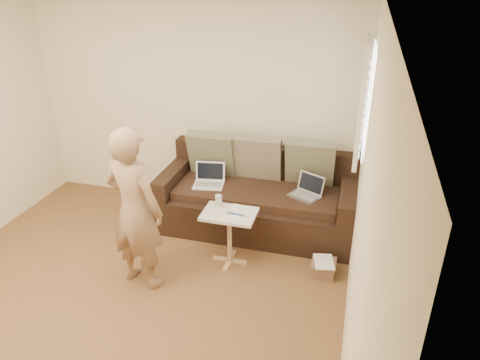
{
  "coord_description": "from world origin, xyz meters",
  "views": [
    {
      "loc": [
        1.9,
        -2.65,
        2.82
      ],
      "look_at": [
        0.8,
        1.4,
        0.78
      ],
      "focal_mm": 33.56,
      "sensor_mm": 36.0,
      "label": 1
    }
  ],
  "objects_px": {
    "laptop_white": "(209,186)",
    "person": "(135,210)",
    "sofa": "(257,195)",
    "side_table": "(230,237)",
    "laptop_silver": "(304,197)",
    "striped_box": "(323,268)",
    "drinking_glass": "(219,201)"
  },
  "relations": [
    {
      "from": "person",
      "to": "laptop_white",
      "type": "bearing_deg",
      "value": -92.35
    },
    {
      "from": "laptop_white",
      "to": "person",
      "type": "distance_m",
      "value": 1.23
    },
    {
      "from": "person",
      "to": "sofa",
      "type": "bearing_deg",
      "value": -111.75
    },
    {
      "from": "side_table",
      "to": "striped_box",
      "type": "height_order",
      "value": "side_table"
    },
    {
      "from": "laptop_white",
      "to": "side_table",
      "type": "distance_m",
      "value": 0.8
    },
    {
      "from": "laptop_silver",
      "to": "person",
      "type": "height_order",
      "value": "person"
    },
    {
      "from": "sofa",
      "to": "drinking_glass",
      "type": "distance_m",
      "value": 0.71
    },
    {
      "from": "drinking_glass",
      "to": "laptop_white",
      "type": "bearing_deg",
      "value": 118.99
    },
    {
      "from": "laptop_silver",
      "to": "laptop_white",
      "type": "distance_m",
      "value": 1.1
    },
    {
      "from": "person",
      "to": "striped_box",
      "type": "relative_size",
      "value": 6.63
    },
    {
      "from": "sofa",
      "to": "laptop_white",
      "type": "bearing_deg",
      "value": -169.51
    },
    {
      "from": "laptop_white",
      "to": "side_table",
      "type": "bearing_deg",
      "value": -64.72
    },
    {
      "from": "laptop_white",
      "to": "striped_box",
      "type": "xyz_separation_m",
      "value": [
        1.4,
        -0.59,
        -0.44
      ]
    },
    {
      "from": "laptop_silver",
      "to": "sofa",
      "type": "bearing_deg",
      "value": -161.75
    },
    {
      "from": "side_table",
      "to": "drinking_glass",
      "type": "xyz_separation_m",
      "value": [
        -0.14,
        0.1,
        0.35
      ]
    },
    {
      "from": "laptop_white",
      "to": "person",
      "type": "relative_size",
      "value": 0.21
    },
    {
      "from": "laptop_white",
      "to": "drinking_glass",
      "type": "relative_size",
      "value": 2.82
    },
    {
      "from": "side_table",
      "to": "drinking_glass",
      "type": "bearing_deg",
      "value": 143.7
    },
    {
      "from": "laptop_silver",
      "to": "drinking_glass",
      "type": "xyz_separation_m",
      "value": [
        -0.8,
        -0.54,
        0.13
      ]
    },
    {
      "from": "drinking_glass",
      "to": "striped_box",
      "type": "bearing_deg",
      "value": -3.53
    },
    {
      "from": "sofa",
      "to": "striped_box",
      "type": "height_order",
      "value": "sofa"
    },
    {
      "from": "sofa",
      "to": "striped_box",
      "type": "bearing_deg",
      "value": -39.33
    },
    {
      "from": "laptop_silver",
      "to": "person",
      "type": "distance_m",
      "value": 1.85
    },
    {
      "from": "laptop_silver",
      "to": "striped_box",
      "type": "height_order",
      "value": "laptop_silver"
    },
    {
      "from": "sofa",
      "to": "person",
      "type": "height_order",
      "value": "person"
    },
    {
      "from": "side_table",
      "to": "drinking_glass",
      "type": "relative_size",
      "value": 4.88
    },
    {
      "from": "laptop_white",
      "to": "striped_box",
      "type": "relative_size",
      "value": 1.4
    },
    {
      "from": "person",
      "to": "side_table",
      "type": "distance_m",
      "value": 1.04
    },
    {
      "from": "drinking_glass",
      "to": "person",
      "type": "bearing_deg",
      "value": -133.18
    },
    {
      "from": "drinking_glass",
      "to": "sofa",
      "type": "bearing_deg",
      "value": 67.81
    },
    {
      "from": "sofa",
      "to": "striped_box",
      "type": "relative_size",
      "value": 9.11
    },
    {
      "from": "sofa",
      "to": "side_table",
      "type": "xyz_separation_m",
      "value": [
        -0.11,
        -0.73,
        -0.13
      ]
    }
  ]
}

